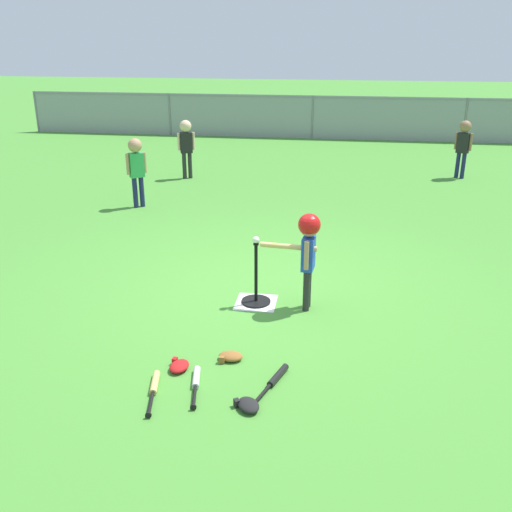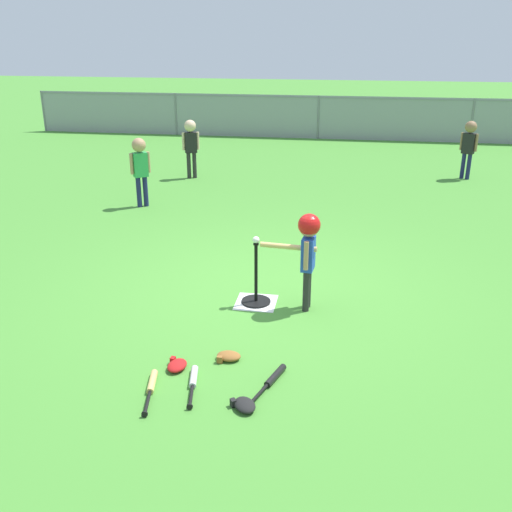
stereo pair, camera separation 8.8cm
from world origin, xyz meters
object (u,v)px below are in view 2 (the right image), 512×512
(glove_near_bats, at_px, (177,365))
(batting_tee, at_px, (256,293))
(batter_child, at_px, (308,242))
(spare_bat_silver, at_px, (193,381))
(spare_bat_wood, at_px, (151,386))
(glove_by_plate, at_px, (244,405))
(fielder_deep_left, at_px, (140,163))
(fielder_deep_right, at_px, (469,142))
(baseball_on_tee, at_px, (256,240))
(spare_bat_black, at_px, (272,380))
(fielder_near_left, at_px, (191,141))
(glove_tossed_aside, at_px, (228,356))

(glove_near_bats, bearing_deg, batting_tee, 71.50)
(batter_child, bearing_deg, spare_bat_silver, -117.50)
(spare_bat_wood, bearing_deg, glove_by_plate, -9.67)
(fielder_deep_left, bearing_deg, fielder_deep_right, 26.91)
(spare_bat_wood, height_order, glove_by_plate, glove_by_plate)
(baseball_on_tee, height_order, spare_bat_wood, baseball_on_tee)
(glove_near_bats, bearing_deg, fielder_deep_left, 112.75)
(batter_child, distance_m, glove_by_plate, 2.01)
(fielder_deep_left, relative_size, glove_near_bats, 4.78)
(fielder_deep_left, xyz_separation_m, spare_bat_black, (2.86, -4.87, -0.71))
(fielder_near_left, relative_size, spare_bat_wood, 1.94)
(baseball_on_tee, bearing_deg, spare_bat_black, -75.81)
(spare_bat_black, distance_m, glove_near_bats, 0.86)
(spare_bat_black, relative_size, glove_tossed_aside, 2.81)
(fielder_deep_right, bearing_deg, spare_bat_wood, -115.50)
(baseball_on_tee, bearing_deg, glove_by_plate, -83.59)
(glove_tossed_aside, bearing_deg, glove_by_plate, -68.65)
(batter_child, height_order, spare_bat_black, batter_child)
(baseball_on_tee, bearing_deg, fielder_deep_right, 62.72)
(spare_bat_wood, bearing_deg, fielder_deep_right, 64.50)
(spare_bat_wood, distance_m, glove_near_bats, 0.36)
(fielder_near_left, xyz_separation_m, glove_near_bats, (1.71, -6.88, -0.71))
(fielder_deep_left, xyz_separation_m, glove_tossed_aside, (2.42, -4.56, -0.71))
(glove_tossed_aside, bearing_deg, batter_child, 62.16)
(baseball_on_tee, distance_m, fielder_deep_right, 7.04)
(fielder_deep_right, bearing_deg, batter_child, -112.99)
(fielder_deep_left, relative_size, spare_bat_wood, 1.94)
(spare_bat_silver, xyz_separation_m, spare_bat_black, (0.65, 0.13, -0.00))
(spare_bat_silver, bearing_deg, fielder_near_left, 105.14)
(batter_child, height_order, fielder_deep_right, fielder_deep_right)
(batter_child, bearing_deg, fielder_deep_left, 131.60)
(spare_bat_black, relative_size, glove_by_plate, 2.31)
(glove_by_plate, bearing_deg, batter_child, 79.75)
(batter_child, bearing_deg, fielder_near_left, 116.44)
(fielder_near_left, bearing_deg, batter_child, -63.56)
(baseball_on_tee, bearing_deg, fielder_near_left, 111.90)
(spare_bat_silver, distance_m, glove_tossed_aside, 0.48)
(batter_child, height_order, glove_near_bats, batter_child)
(glove_tossed_aside, bearing_deg, fielder_deep_left, 117.99)
(glove_by_plate, relative_size, glove_near_bats, 1.12)
(fielder_deep_left, bearing_deg, spare_bat_black, -59.51)
(fielder_deep_left, bearing_deg, glove_by_plate, -62.85)
(fielder_deep_right, height_order, spare_bat_silver, fielder_deep_right)
(spare_bat_silver, bearing_deg, glove_near_bats, 134.46)
(spare_bat_silver, distance_m, spare_bat_wood, 0.35)
(glove_tossed_aside, bearing_deg, glove_near_bats, -152.02)
(fielder_deep_right, distance_m, glove_near_bats, 8.56)
(spare_bat_silver, relative_size, spare_bat_wood, 0.95)
(baseball_on_tee, xyz_separation_m, spare_bat_wood, (-0.60, -1.76, -0.70))
(glove_near_bats, bearing_deg, batter_child, 53.22)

